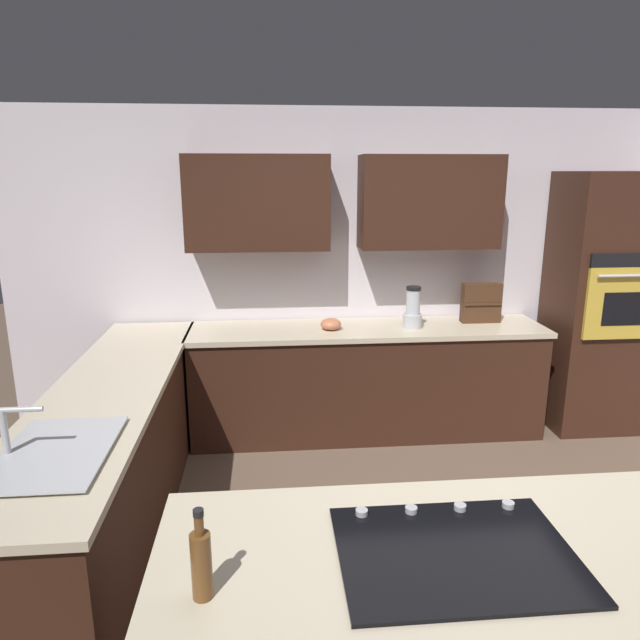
% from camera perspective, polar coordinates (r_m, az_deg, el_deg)
% --- Properties ---
extents(ground_plane, '(14.00, 14.00, 0.00)m').
position_cam_1_polar(ground_plane, '(3.50, 11.30, -22.71)').
color(ground_plane, brown).
extents(wall_back, '(6.00, 0.44, 2.60)m').
position_cam_1_polar(wall_back, '(4.82, 4.55, 6.58)').
color(wall_back, silver).
rests_on(wall_back, ground).
extents(lower_cabinets_back, '(2.80, 0.60, 0.86)m').
position_cam_1_polar(lower_cabinets_back, '(4.76, 4.60, -6.18)').
color(lower_cabinets_back, '#381E14').
rests_on(lower_cabinets_back, ground).
extents(countertop_back, '(2.84, 0.64, 0.04)m').
position_cam_1_polar(countertop_back, '(4.62, 4.71, -0.95)').
color(countertop_back, beige).
rests_on(countertop_back, lower_cabinets_back).
extents(lower_cabinets_side, '(0.60, 2.90, 0.86)m').
position_cam_1_polar(lower_cabinets_side, '(3.74, -19.68, -12.97)').
color(lower_cabinets_side, '#381E14').
rests_on(lower_cabinets_side, ground).
extents(countertop_side, '(0.64, 2.94, 0.04)m').
position_cam_1_polar(countertop_side, '(3.57, -20.29, -6.52)').
color(countertop_side, beige).
rests_on(countertop_side, lower_cabinets_side).
extents(island_top, '(1.96, 0.91, 0.04)m').
position_cam_1_polar(island_top, '(2.07, 13.21, -22.11)').
color(island_top, beige).
rests_on(island_top, island_base).
extents(wall_oven, '(0.80, 0.66, 2.11)m').
position_cam_1_polar(wall_oven, '(5.27, 26.18, 1.47)').
color(wall_oven, '#381E14').
rests_on(wall_oven, ground).
extents(sink_unit, '(0.46, 0.70, 0.23)m').
position_cam_1_polar(sink_unit, '(2.83, -24.84, -11.72)').
color(sink_unit, '#515456').
rests_on(sink_unit, countertop_side).
extents(cooktop, '(0.76, 0.56, 0.03)m').
position_cam_1_polar(cooktop, '(2.06, 13.20, -21.40)').
color(cooktop, black).
rests_on(cooktop, island_top).
extents(blender, '(0.15, 0.15, 0.33)m').
position_cam_1_polar(blender, '(4.61, 9.15, 0.96)').
color(blender, silver).
rests_on(blender, countertop_back).
extents(mixing_bowl, '(0.16, 0.16, 0.09)m').
position_cam_1_polar(mixing_bowl, '(4.51, 1.08, -0.41)').
color(mixing_bowl, '#CC724C').
rests_on(mixing_bowl, countertop_back).
extents(spice_rack, '(0.32, 0.11, 0.32)m').
position_cam_1_polar(spice_rack, '(4.90, 15.62, 1.64)').
color(spice_rack, '#472B19').
rests_on(spice_rack, countertop_back).
extents(oil_bottle, '(0.06, 0.06, 0.29)m').
position_cam_1_polar(oil_bottle, '(1.82, -11.65, -22.43)').
color(oil_bottle, brown).
rests_on(oil_bottle, island_top).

